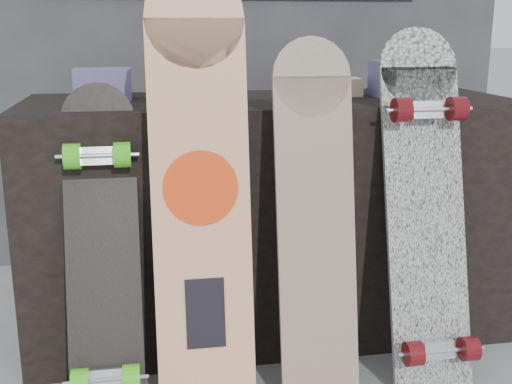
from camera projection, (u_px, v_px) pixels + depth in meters
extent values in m
cube|color=black|center=(270.00, 215.00, 2.21)|extent=(1.60, 0.60, 0.80)
cube|color=#2E2E33|center=(234.00, 11.00, 2.85)|extent=(2.40, 0.20, 2.20)
cube|color=#453B79|center=(103.00, 84.00, 2.08)|extent=(0.18, 0.12, 0.10)
cube|color=#453B79|center=(394.00, 78.00, 2.17)|extent=(0.14, 0.14, 0.12)
cube|color=#D1B78C|center=(328.00, 87.00, 2.19)|extent=(0.22, 0.10, 0.06)
cube|color=tan|center=(202.00, 219.00, 1.73)|extent=(0.27, 0.20, 1.05)
cylinder|color=tan|center=(194.00, 18.00, 1.69)|extent=(0.27, 0.06, 0.27)
cylinder|color=#EC3D0E|center=(201.00, 188.00, 1.71)|extent=(0.20, 0.04, 0.20)
cube|color=black|center=(205.00, 313.00, 1.74)|extent=(0.11, 0.04, 0.19)
cube|color=beige|center=(316.00, 243.00, 1.77)|extent=(0.22, 0.20, 0.90)
cylinder|color=beige|center=(312.00, 77.00, 1.75)|extent=(0.22, 0.06, 0.22)
cube|color=white|center=(426.00, 229.00, 1.87)|extent=(0.24, 0.27, 0.92)
cylinder|color=white|center=(418.00, 67.00, 1.87)|extent=(0.24, 0.08, 0.23)
cube|color=silver|center=(438.00, 349.00, 1.82)|extent=(0.09, 0.04, 0.06)
cylinder|color=#4F0B0E|center=(413.00, 354.00, 1.79)|extent=(0.05, 0.07, 0.07)
cylinder|color=#4F0B0E|center=(469.00, 349.00, 1.82)|extent=(0.05, 0.07, 0.07)
cube|color=silver|center=(426.00, 110.00, 1.83)|extent=(0.09, 0.04, 0.06)
cylinder|color=#4F0B0E|center=(401.00, 110.00, 1.80)|extent=(0.05, 0.07, 0.07)
cylinder|color=#4F0B0E|center=(457.00, 109.00, 1.83)|extent=(0.05, 0.07, 0.07)
cube|color=black|center=(103.00, 266.00, 1.77)|extent=(0.20, 0.29, 0.79)
cylinder|color=black|center=(98.00, 118.00, 1.80)|extent=(0.20, 0.08, 0.20)
cube|color=silver|center=(107.00, 378.00, 1.70)|extent=(0.09, 0.04, 0.06)
cylinder|color=#40C61C|center=(80.00, 382.00, 1.67)|extent=(0.04, 0.07, 0.07)
cylinder|color=#40C61C|center=(131.00, 377.00, 1.69)|extent=(0.05, 0.07, 0.07)
cube|color=silver|center=(98.00, 157.00, 1.75)|extent=(0.09, 0.04, 0.06)
cylinder|color=#40C61C|center=(72.00, 156.00, 1.72)|extent=(0.04, 0.07, 0.07)
cylinder|color=#40C61C|center=(122.00, 155.00, 1.74)|extent=(0.05, 0.07, 0.07)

